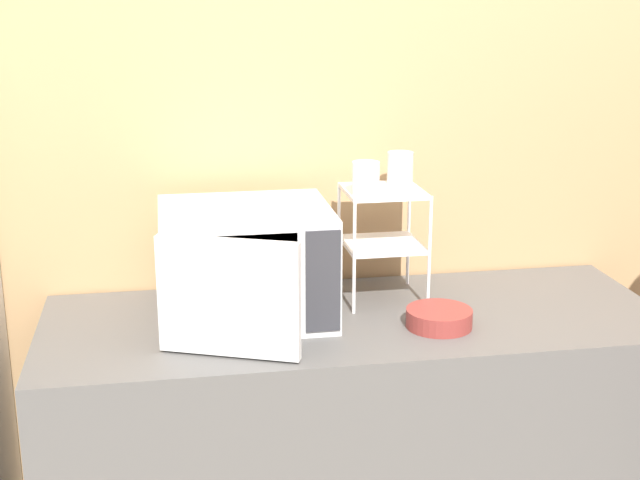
# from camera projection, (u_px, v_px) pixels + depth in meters

# --- Properties ---
(wall_back) EXTENTS (8.00, 0.06, 2.60)m
(wall_back) POSITION_uv_depth(u_px,v_px,m) (332.00, 160.00, 2.84)
(wall_back) COLOR tan
(wall_back) RESTS_ON ground_plane
(counter) EXTENTS (1.81, 0.68, 0.91)m
(counter) POSITION_uv_depth(u_px,v_px,m) (354.00, 456.00, 2.71)
(counter) COLOR #595654
(counter) RESTS_ON ground_plane
(microwave) EXTENTS (0.49, 0.58, 0.32)m
(microwave) POSITION_uv_depth(u_px,v_px,m) (245.00, 264.00, 2.53)
(microwave) COLOR silver
(microwave) RESTS_ON counter
(dish_rack) EXTENTS (0.24, 0.24, 0.34)m
(dish_rack) POSITION_uv_depth(u_px,v_px,m) (383.00, 221.00, 2.67)
(dish_rack) COLOR white
(dish_rack) RESTS_ON counter
(glass_front_left) EXTENTS (0.08, 0.08, 0.10)m
(glass_front_left) POSITION_uv_depth(u_px,v_px,m) (366.00, 178.00, 2.56)
(glass_front_left) COLOR silver
(glass_front_left) RESTS_ON dish_rack
(glass_back_right) EXTENTS (0.08, 0.08, 0.10)m
(glass_back_right) POSITION_uv_depth(u_px,v_px,m) (400.00, 168.00, 2.70)
(glass_back_right) COLOR silver
(glass_back_right) RESTS_ON dish_rack
(bowl) EXTENTS (0.19, 0.19, 0.05)m
(bowl) POSITION_uv_depth(u_px,v_px,m) (439.00, 318.00, 2.50)
(bowl) COLOR maroon
(bowl) RESTS_ON counter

